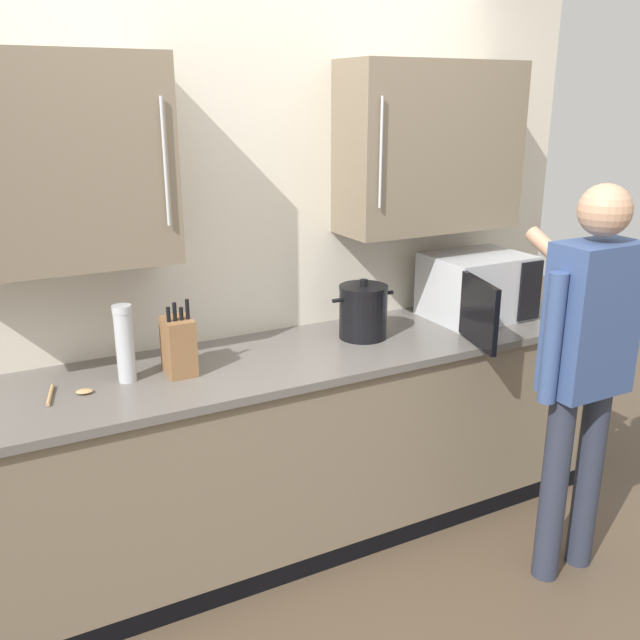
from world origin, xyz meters
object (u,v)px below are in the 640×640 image
(wooden_spoon, at_px, (69,393))
(stock_pot, at_px, (363,312))
(thermos_flask, at_px, (125,343))
(person_figure, at_px, (586,354))
(microwave_oven, at_px, (474,287))
(knife_block, at_px, (179,346))

(wooden_spoon, relative_size, stock_pot, 0.57)
(wooden_spoon, bearing_deg, thermos_flask, 9.81)
(stock_pot, relative_size, person_figure, 0.19)
(microwave_oven, height_order, person_figure, person_figure)
(microwave_oven, bearing_deg, thermos_flask, -179.71)
(wooden_spoon, xyz_separation_m, stock_pot, (1.32, 0.05, 0.12))
(stock_pot, bearing_deg, microwave_oven, -0.49)
(knife_block, relative_size, wooden_spoon, 1.72)
(microwave_oven, bearing_deg, wooden_spoon, -178.59)
(microwave_oven, relative_size, thermos_flask, 2.33)
(thermos_flask, height_order, person_figure, person_figure)
(stock_pot, xyz_separation_m, thermos_flask, (-1.09, -0.01, 0.03))
(knife_block, height_order, stock_pot, knife_block)
(wooden_spoon, distance_m, person_figure, 2.01)
(stock_pot, height_order, person_figure, person_figure)
(thermos_flask, distance_m, person_figure, 1.82)
(person_figure, bearing_deg, wooden_spoon, 157.42)
(microwave_oven, xyz_separation_m, person_figure, (-0.11, -0.82, -0.07))
(stock_pot, bearing_deg, knife_block, -177.61)
(wooden_spoon, xyz_separation_m, thermos_flask, (0.23, 0.04, 0.15))
(wooden_spoon, bearing_deg, stock_pot, 2.33)
(microwave_oven, relative_size, knife_block, 2.31)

